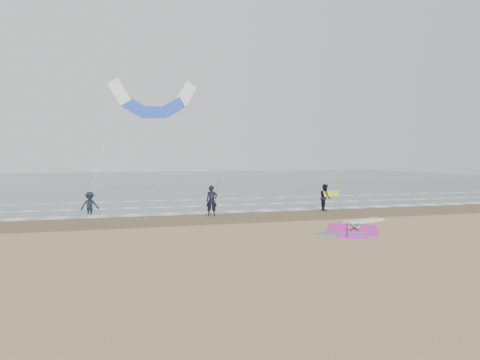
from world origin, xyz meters
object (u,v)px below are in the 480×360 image
object	(u,v)px
windsurf_rig	(357,227)
person_walking	(325,197)
person_wading	(90,200)
surf_kite	(153,103)
person_standing	(212,201)

from	to	relation	value
windsurf_rig	person_walking	size ratio (longest dim) A/B	3.20
person_wading	surf_kite	world-z (taller)	surf_kite
person_walking	surf_kite	world-z (taller)	surf_kite
person_walking	person_wading	bearing A→B (deg)	92.72
windsurf_rig	person_walking	xyz separation A→B (m)	(1.69, 6.67, 0.83)
surf_kite	person_walking	bearing A→B (deg)	-31.07
person_standing	surf_kite	xyz separation A→B (m)	(-2.79, 6.96, 6.48)
person_walking	windsurf_rig	bearing A→B (deg)	178.43
surf_kite	windsurf_rig	bearing A→B (deg)	-55.87
person_standing	surf_kite	bearing A→B (deg)	124.43
person_wading	person_walking	bearing A→B (deg)	-23.70
windsurf_rig	person_walking	world-z (taller)	person_walking
windsurf_rig	person_standing	xyz separation A→B (m)	(-6.01, 6.03, 0.87)
person_standing	windsurf_rig	bearing A→B (deg)	-32.51
person_walking	person_standing	bearing A→B (deg)	107.38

